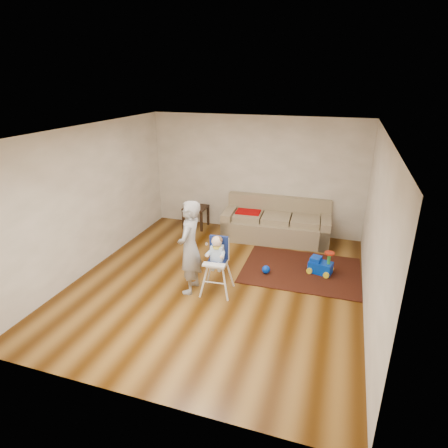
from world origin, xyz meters
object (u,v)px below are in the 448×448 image
(ride_on_toy, at_px, (321,262))
(high_chair, at_px, (217,266))
(sofa, at_px, (276,220))
(toy_ball, at_px, (266,269))
(side_table, at_px, (196,217))
(adult, at_px, (190,247))

(ride_on_toy, relative_size, high_chair, 0.44)
(sofa, bearing_deg, toy_ball, -88.64)
(sofa, xyz_separation_m, side_table, (-2.01, 0.12, -0.20))
(side_table, distance_m, ride_on_toy, 3.45)
(sofa, bearing_deg, ride_on_toy, -53.90)
(ride_on_toy, relative_size, adult, 0.28)
(sofa, bearing_deg, side_table, 173.22)
(sofa, relative_size, ride_on_toy, 5.26)
(sofa, height_order, high_chair, high_chair)
(ride_on_toy, xyz_separation_m, high_chair, (-1.64, -1.22, 0.26))
(side_table, xyz_separation_m, adult, (1.03, -2.78, 0.56))
(adult, bearing_deg, toy_ball, 127.99)
(high_chair, relative_size, adult, 0.64)
(sofa, distance_m, adult, 2.86)
(ride_on_toy, xyz_separation_m, adult, (-2.09, -1.31, 0.57))
(ride_on_toy, distance_m, high_chair, 2.06)
(toy_ball, distance_m, high_chair, 1.17)
(side_table, distance_m, high_chair, 3.07)
(ride_on_toy, height_order, high_chair, high_chair)
(toy_ball, height_order, adult, adult)
(side_table, height_order, adult, adult)
(ride_on_toy, bearing_deg, side_table, 168.26)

